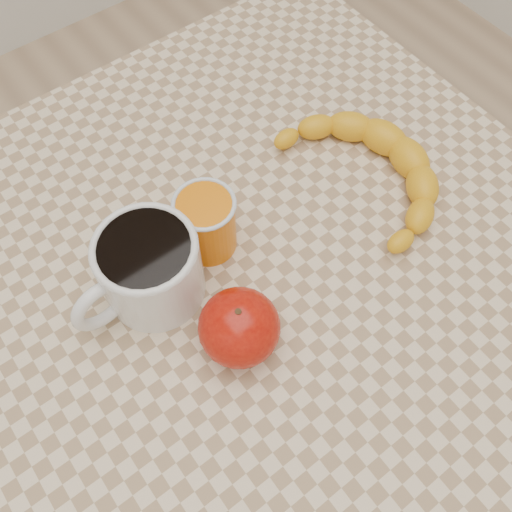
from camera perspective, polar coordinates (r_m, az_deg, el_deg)
ground at (r=1.37m, az=0.00°, el=-16.24°), size 3.00×3.00×0.00m
table at (r=0.74m, az=0.00°, el=-4.07°), size 0.80×0.80×0.75m
coffee_mug at (r=0.62m, az=-10.80°, el=-1.20°), size 0.16×0.12×0.09m
orange_juice_glass at (r=0.65m, az=-4.99°, el=3.30°), size 0.07×0.07×0.08m
apple at (r=0.59m, az=-1.69°, el=-7.15°), size 0.11×0.11×0.08m
banana at (r=0.73m, az=11.18°, el=8.31°), size 0.26×0.32×0.04m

